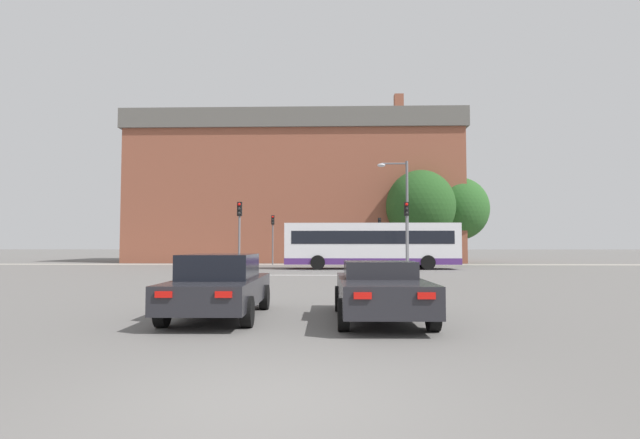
{
  "coord_description": "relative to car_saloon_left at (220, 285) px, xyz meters",
  "views": [
    {
      "loc": [
        0.76,
        -5.33,
        1.67
      ],
      "look_at": [
        -0.17,
        28.4,
        3.42
      ],
      "focal_mm": 28.0,
      "sensor_mm": 36.0,
      "label": 1
    }
  ],
  "objects": [
    {
      "name": "street_lamp_junction",
      "position": [
        6.87,
        19.13,
        3.46
      ],
      "size": [
        1.9,
        0.36,
        6.88
      ],
      "color": "slate",
      "rests_on": "ground_plane"
    },
    {
      "name": "brick_civic_building",
      "position": [
        -1.21,
        40.97,
        6.63
      ],
      "size": [
        32.94,
        13.52,
        16.78
      ],
      "color": "brown",
      "rests_on": "ground_plane"
    },
    {
      "name": "tree_distant",
      "position": [
        14.68,
        36.42,
        4.45
      ],
      "size": [
        5.69,
        5.69,
        8.19
      ],
      "color": "#4C3823",
      "rests_on": "ground_plane"
    },
    {
      "name": "far_pavement",
      "position": [
        1.9,
        31.88,
        -0.74
      ],
      "size": [
        68.19,
        2.5,
        0.01
      ],
      "primitive_type": "cube",
      "color": "gray",
      "rests_on": "ground_plane"
    },
    {
      "name": "tree_by_building",
      "position": [
        10.53,
        33.63,
        4.47
      ],
      "size": [
        6.25,
        6.25,
        8.5
      ],
      "color": "#4C3823",
      "rests_on": "ground_plane"
    },
    {
      "name": "traffic_light_near_right",
      "position": [
        6.86,
        17.19,
        2.06
      ],
      "size": [
        0.26,
        0.31,
        4.17
      ],
      "color": "slate",
      "rests_on": "ground_plane"
    },
    {
      "name": "ground_plane",
      "position": [
        1.9,
        -6.27,
        -0.74
      ],
      "size": [
        400.0,
        400.0,
        0.0
      ],
      "primitive_type": "plane",
      "color": "#605E5B"
    },
    {
      "name": "traffic_light_near_left",
      "position": [
        -2.72,
        16.64,
        2.05
      ],
      "size": [
        0.26,
        0.31,
        4.15
      ],
      "color": "slate",
      "rests_on": "ground_plane"
    },
    {
      "name": "traffic_light_far_left",
      "position": [
        -2.61,
        31.33,
        2.12
      ],
      "size": [
        0.26,
        0.31,
        4.27
      ],
      "color": "slate",
      "rests_on": "ground_plane"
    },
    {
      "name": "car_saloon_left",
      "position": [
        0.0,
        0.0,
        0.0
      ],
      "size": [
        2.02,
        4.7,
        1.46
      ],
      "rotation": [
        0.0,
        0.0,
        0.02
      ],
      "color": "#232328",
      "rests_on": "ground_plane"
    },
    {
      "name": "stop_line_strip",
      "position": [
        1.9,
        16.41,
        -0.74
      ],
      "size": [
        7.37,
        0.3,
        0.01
      ],
      "primitive_type": "cube",
      "color": "silver",
      "rests_on": "ground_plane"
    },
    {
      "name": "pedestrian_waiting",
      "position": [
        10.58,
        31.37,
        0.26
      ],
      "size": [
        0.45,
        0.4,
        1.71
      ],
      "rotation": [
        0.0,
        0.0,
        5.7
      ],
      "color": "brown",
      "rests_on": "ground_plane"
    },
    {
      "name": "tree_kerbside",
      "position": [
        13.83,
        36.83,
        3.41
      ],
      "size": [
        3.81,
        3.81,
        6.17
      ],
      "color": "#4C3823",
      "rests_on": "ground_plane"
    },
    {
      "name": "bus_crossing_lead",
      "position": [
        5.32,
        23.82,
        0.99
      ],
      "size": [
        12.14,
        2.69,
        3.22
      ],
      "rotation": [
        0.0,
        0.0,
        -1.57
      ],
      "color": "silver",
      "rests_on": "ground_plane"
    },
    {
      "name": "traffic_light_far_right",
      "position": [
        6.62,
        31.5,
        1.98
      ],
      "size": [
        0.26,
        0.31,
        4.04
      ],
      "color": "slate",
      "rests_on": "ground_plane"
    },
    {
      "name": "car_roadster_right",
      "position": [
        3.7,
        -0.3,
        -0.07
      ],
      "size": [
        2.02,
        4.79,
        1.31
      ],
      "rotation": [
        0.0,
        0.0,
        0.02
      ],
      "color": "#232328",
      "rests_on": "ground_plane"
    }
  ]
}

